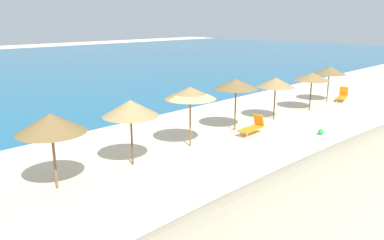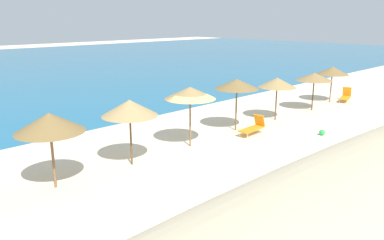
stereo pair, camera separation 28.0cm
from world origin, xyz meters
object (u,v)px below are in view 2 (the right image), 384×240
beach_umbrella_8 (333,71)px  beach_umbrella_2 (50,123)px  lounge_chair_1 (253,127)px  beach_umbrella_3 (130,108)px  beach_umbrella_7 (314,77)px  beach_umbrella_6 (277,83)px  beach_umbrella_5 (237,84)px  beach_umbrella_4 (190,93)px  lounge_chair_0 (346,96)px  beach_ball (322,132)px

beach_umbrella_8 → beach_umbrella_2: bearing=180.0°
lounge_chair_1 → beach_umbrella_3: bearing=79.9°
beach_umbrella_7 → beach_umbrella_3: bearing=178.6°
beach_umbrella_3 → beach_umbrella_6: 10.40m
beach_umbrella_2 → beach_umbrella_5: beach_umbrella_5 is taller
beach_umbrella_4 → lounge_chair_0: 15.29m
beach_umbrella_4 → beach_ball: size_ratio=9.69×
lounge_chair_1 → beach_ball: size_ratio=5.71×
beach_ball → beach_umbrella_5: bearing=123.9°
beach_umbrella_3 → lounge_chair_1: size_ratio=1.63×
beach_umbrella_4 → beach_ball: (6.09, -3.52, -2.41)m
lounge_chair_0 → beach_ball: 9.49m
beach_umbrella_2 → lounge_chair_1: 10.53m
beach_umbrella_4 → beach_umbrella_5: size_ratio=1.02×
beach_umbrella_3 → lounge_chair_1: 7.36m
beach_umbrella_5 → lounge_chair_1: size_ratio=1.67×
beach_umbrella_2 → beach_umbrella_6: (13.67, -0.11, -0.16)m
lounge_chair_1 → beach_ball: (2.43, -2.58, -0.26)m
beach_umbrella_8 → beach_umbrella_4: bearing=-179.8°
lounge_chair_1 → beach_umbrella_8: bearing=-87.0°
beach_umbrella_4 → beach_umbrella_5: 3.60m
beach_umbrella_6 → beach_umbrella_8: 7.10m
beach_umbrella_8 → beach_ball: beach_umbrella_8 is taller
beach_umbrella_8 → beach_ball: bearing=-156.0°
beach_umbrella_4 → lounge_chair_0: (15.13, -0.63, -2.16)m
beach_ball → lounge_chair_0: bearing=17.7°
beach_umbrella_3 → lounge_chair_1: (7.02, -0.94, -1.99)m
beach_umbrella_4 → beach_ball: beach_umbrella_4 is taller
beach_umbrella_6 → beach_umbrella_2: bearing=179.6°
beach_umbrella_7 → lounge_chair_0: 4.69m
beach_umbrella_4 → beach_umbrella_7: 10.82m
beach_umbrella_2 → beach_umbrella_4: (6.63, -0.07, 0.16)m
beach_ball → beach_umbrella_8: bearing=24.0°
beach_umbrella_6 → beach_umbrella_8: (7.10, 0.09, 0.03)m
beach_umbrella_4 → beach_umbrella_6: size_ratio=1.13×
beach_umbrella_5 → beach_umbrella_7: beach_umbrella_5 is taller
beach_umbrella_7 → beach_umbrella_8: beach_umbrella_8 is taller
beach_umbrella_2 → beach_umbrella_8: bearing=-0.0°
beach_umbrella_5 → beach_umbrella_7: 7.24m
beach_umbrella_2 → beach_ball: beach_umbrella_2 is taller
beach_ball → lounge_chair_1: bearing=133.3°
beach_umbrella_5 → beach_umbrella_8: size_ratio=1.10×
beach_ball → beach_umbrella_4: bearing=150.0°
beach_umbrella_4 → beach_umbrella_6: 7.04m
beach_umbrella_5 → lounge_chair_0: bearing=-4.1°
beach_umbrella_2 → lounge_chair_1: bearing=-5.6°
beach_umbrella_8 → beach_umbrella_6: bearing=-179.2°
beach_umbrella_4 → lounge_chair_1: size_ratio=1.70×
beach_umbrella_7 → lounge_chair_0: (4.32, -0.29, -1.82)m
beach_umbrella_3 → lounge_chair_1: bearing=-7.6°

